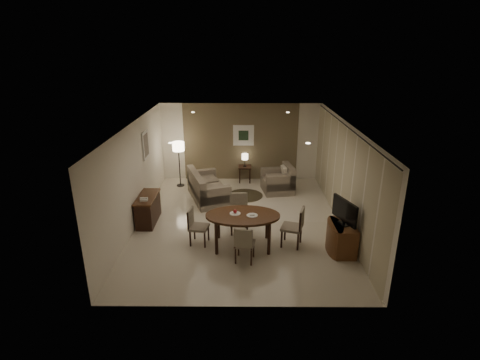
{
  "coord_description": "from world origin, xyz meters",
  "views": [
    {
      "loc": [
        0.06,
        -9.21,
        4.6
      ],
      "look_at": [
        0.0,
        0.2,
        1.15
      ],
      "focal_mm": 28.0,
      "sensor_mm": 36.0,
      "label": 1
    }
  ],
  "objects_px": {
    "console_desk": "(148,209)",
    "chair_near": "(245,243)",
    "chair_far": "(239,214)",
    "chair_left": "(199,227)",
    "armchair": "(278,179)",
    "side_table": "(245,174)",
    "chair_right": "(292,227)",
    "dining_table": "(243,230)",
    "tv_cabinet": "(343,238)",
    "sofa": "(208,186)",
    "floor_lamp": "(179,164)"
  },
  "relations": [
    {
      "from": "chair_near",
      "to": "chair_right",
      "type": "xyz_separation_m",
      "value": [
        1.12,
        0.69,
        0.05
      ]
    },
    {
      "from": "dining_table",
      "to": "chair_far",
      "type": "relative_size",
      "value": 1.77
    },
    {
      "from": "chair_near",
      "to": "side_table",
      "type": "xyz_separation_m",
      "value": [
        0.03,
        5.1,
        -0.15
      ]
    },
    {
      "from": "console_desk",
      "to": "chair_near",
      "type": "bearing_deg",
      "value": -36.32
    },
    {
      "from": "chair_left",
      "to": "chair_right",
      "type": "distance_m",
      "value": 2.22
    },
    {
      "from": "floor_lamp",
      "to": "side_table",
      "type": "bearing_deg",
      "value": 10.84
    },
    {
      "from": "sofa",
      "to": "tv_cabinet",
      "type": "bearing_deg",
      "value": -151.65
    },
    {
      "from": "chair_far",
      "to": "side_table",
      "type": "distance_m",
      "value": 3.75
    },
    {
      "from": "chair_near",
      "to": "chair_left",
      "type": "distance_m",
      "value": 1.33
    },
    {
      "from": "chair_right",
      "to": "sofa",
      "type": "relative_size",
      "value": 0.52
    },
    {
      "from": "console_desk",
      "to": "chair_near",
      "type": "xyz_separation_m",
      "value": [
        2.61,
        -1.92,
        0.06
      ]
    },
    {
      "from": "sofa",
      "to": "chair_near",
      "type": "bearing_deg",
      "value": 178.4
    },
    {
      "from": "side_table",
      "to": "floor_lamp",
      "type": "height_order",
      "value": "floor_lamp"
    },
    {
      "from": "tv_cabinet",
      "to": "sofa",
      "type": "xyz_separation_m",
      "value": [
        -3.4,
        3.11,
        0.09
      ]
    },
    {
      "from": "sofa",
      "to": "floor_lamp",
      "type": "distance_m",
      "value": 1.6
    },
    {
      "from": "chair_left",
      "to": "armchair",
      "type": "bearing_deg",
      "value": -23.19
    },
    {
      "from": "tv_cabinet",
      "to": "dining_table",
      "type": "xyz_separation_m",
      "value": [
        -2.33,
        0.23,
        0.06
      ]
    },
    {
      "from": "chair_far",
      "to": "armchair",
      "type": "height_order",
      "value": "chair_far"
    },
    {
      "from": "tv_cabinet",
      "to": "chair_near",
      "type": "xyz_separation_m",
      "value": [
        -2.28,
        -0.42,
        0.09
      ]
    },
    {
      "from": "chair_right",
      "to": "chair_near",
      "type": "bearing_deg",
      "value": -40.5
    },
    {
      "from": "floor_lamp",
      "to": "chair_near",
      "type": "bearing_deg",
      "value": -65.05
    },
    {
      "from": "chair_left",
      "to": "armchair",
      "type": "xyz_separation_m",
      "value": [
        2.19,
        3.42,
        -0.0
      ]
    },
    {
      "from": "chair_left",
      "to": "armchair",
      "type": "distance_m",
      "value": 4.06
    },
    {
      "from": "console_desk",
      "to": "chair_right",
      "type": "bearing_deg",
      "value": -18.17
    },
    {
      "from": "tv_cabinet",
      "to": "floor_lamp",
      "type": "height_order",
      "value": "floor_lamp"
    },
    {
      "from": "tv_cabinet",
      "to": "floor_lamp",
      "type": "distance_m",
      "value": 6.18
    },
    {
      "from": "chair_right",
      "to": "sofa",
      "type": "height_order",
      "value": "chair_right"
    },
    {
      "from": "dining_table",
      "to": "sofa",
      "type": "distance_m",
      "value": 3.07
    },
    {
      "from": "chair_far",
      "to": "chair_near",
      "type": "bearing_deg",
      "value": -87.24
    },
    {
      "from": "chair_near",
      "to": "sofa",
      "type": "height_order",
      "value": "sofa"
    },
    {
      "from": "console_desk",
      "to": "side_table",
      "type": "height_order",
      "value": "console_desk"
    },
    {
      "from": "chair_right",
      "to": "dining_table",
      "type": "bearing_deg",
      "value": -70.03
    },
    {
      "from": "side_table",
      "to": "floor_lamp",
      "type": "relative_size",
      "value": 0.37
    },
    {
      "from": "dining_table",
      "to": "chair_right",
      "type": "relative_size",
      "value": 1.8
    },
    {
      "from": "console_desk",
      "to": "tv_cabinet",
      "type": "xyz_separation_m",
      "value": [
        4.89,
        -1.5,
        -0.03
      ]
    },
    {
      "from": "console_desk",
      "to": "floor_lamp",
      "type": "distance_m",
      "value": 2.82
    },
    {
      "from": "dining_table",
      "to": "floor_lamp",
      "type": "height_order",
      "value": "floor_lamp"
    },
    {
      "from": "dining_table",
      "to": "chair_far",
      "type": "xyz_separation_m",
      "value": [
        -0.09,
        0.71,
        0.08
      ]
    },
    {
      "from": "chair_near",
      "to": "side_table",
      "type": "relative_size",
      "value": 1.54
    },
    {
      "from": "console_desk",
      "to": "armchair",
      "type": "relative_size",
      "value": 1.21
    },
    {
      "from": "armchair",
      "to": "floor_lamp",
      "type": "relative_size",
      "value": 0.65
    },
    {
      "from": "dining_table",
      "to": "chair_right",
      "type": "distance_m",
      "value": 1.17
    },
    {
      "from": "chair_far",
      "to": "chair_right",
      "type": "xyz_separation_m",
      "value": [
        1.26,
        -0.67,
        -0.01
      ]
    },
    {
      "from": "tv_cabinet",
      "to": "side_table",
      "type": "height_order",
      "value": "tv_cabinet"
    },
    {
      "from": "chair_far",
      "to": "chair_right",
      "type": "relative_size",
      "value": 1.02
    },
    {
      "from": "console_desk",
      "to": "chair_near",
      "type": "relative_size",
      "value": 1.38
    },
    {
      "from": "chair_near",
      "to": "chair_far",
      "type": "bearing_deg",
      "value": -74.18
    },
    {
      "from": "chair_far",
      "to": "chair_left",
      "type": "relative_size",
      "value": 1.11
    },
    {
      "from": "side_table",
      "to": "chair_right",
      "type": "bearing_deg",
      "value": -76.06
    },
    {
      "from": "dining_table",
      "to": "chair_left",
      "type": "height_order",
      "value": "chair_left"
    }
  ]
}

